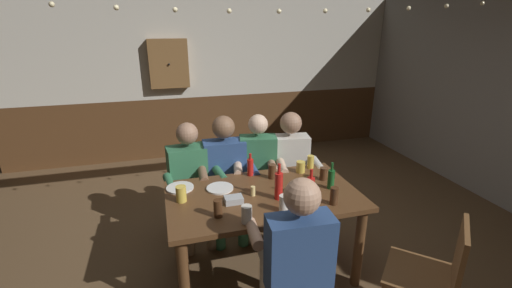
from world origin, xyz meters
The scene contains 29 objects.
ground_plane centered at (0.00, 0.00, 0.00)m, with size 7.23×7.23×0.00m, color brown.
back_wall_upper centered at (0.00, 2.85, 1.68)m, with size 6.03×0.12×1.47m, color beige.
back_wall_wainscot centered at (0.00, 2.85, 0.47)m, with size 6.03×0.12×0.95m, color brown.
dining_table centered at (0.00, -0.17, 0.64)m, with size 1.54×0.90×0.75m.
person_0 centered at (-0.51, 0.51, 0.66)m, with size 0.57×0.56×1.18m.
person_1 centered at (-0.18, 0.51, 0.68)m, with size 0.56×0.52×1.22m.
person_2 centered at (0.16, 0.50, 0.66)m, with size 0.55×0.56×1.21m.
person_3 centered at (0.51, 0.50, 0.67)m, with size 0.56×0.56×1.21m.
person_4 centered at (0.00, -0.84, 0.68)m, with size 0.56×0.54×1.23m.
chair_empty_near_right centered at (0.91, -1.08, 0.48)m, with size 0.62×0.62×0.88m.
table_candle centered at (-0.09, -0.18, 0.79)m, with size 0.04×0.04×0.08m, color #F9E08C.
condiment_caddy centered at (-0.26, -0.25, 0.78)m, with size 0.14×0.10×0.05m, color #B2B7BC.
plate_0 centered at (-0.32, 0.01, 0.76)m, with size 0.22×0.22×0.01m, color white.
plate_1 centered at (-0.64, 0.10, 0.76)m, with size 0.23×0.23×0.01m, color white.
bottle_0 centered at (0.34, -0.33, 0.84)m, with size 0.06×0.06×0.24m.
bottle_1 centered at (-0.01, 0.20, 0.84)m, with size 0.06×0.06×0.21m.
bottle_2 centered at (0.57, -0.23, 0.84)m, with size 0.06×0.06×0.23m.
bottle_3 centered at (0.09, -0.28, 0.87)m, with size 0.06×0.06×0.30m.
pint_glass_0 centered at (-0.65, -0.12, 0.82)m, with size 0.08×0.08×0.13m, color #E5C64C.
pint_glass_1 centered at (0.47, -0.48, 0.82)m, with size 0.06×0.06×0.14m, color #4C2D19.
pint_glass_2 centered at (0.45, 0.14, 0.80)m, with size 0.08×0.08×0.10m, color #E5C64C.
pint_glass_3 centered at (0.16, 0.09, 0.82)m, with size 0.07×0.07×0.13m, color #4C2D19.
pint_glass_4 centered at (0.06, -0.47, 0.82)m, with size 0.07×0.07×0.13m, color white.
pint_glass_5 centered at (0.58, -0.07, 0.81)m, with size 0.06×0.06×0.11m, color #4C2D19.
pint_glass_6 centered at (-0.23, -0.54, 0.82)m, with size 0.07×0.07×0.13m, color white.
pint_glass_7 centered at (-0.41, -0.41, 0.82)m, with size 0.06×0.06×0.13m, color #4C2D19.
pint_glass_8 centered at (0.58, 0.20, 0.81)m, with size 0.06×0.06×0.12m, color #E5C64C.
wall_dart_cabinet centered at (-0.56, 2.72, 1.48)m, with size 0.56×0.15×0.70m.
string_lights centered at (0.00, 0.08, 2.17)m, with size 4.25×0.04×0.11m.
Camera 1 is at (-0.74, -2.54, 2.07)m, focal length 24.16 mm.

